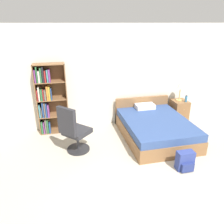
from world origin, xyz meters
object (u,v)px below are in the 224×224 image
at_px(water_bottle, 186,99).
at_px(backpack_blue, 185,161).
at_px(office_chair, 74,132).
at_px(table_lamp, 181,86).
at_px(nightstand, 179,111).
at_px(bookshelf, 48,99).
at_px(bed, 154,127).

xyz_separation_m(water_bottle, backpack_blue, (-1.11, -1.96, -0.51)).
bearing_deg(office_chair, table_lamp, 19.05).
bearing_deg(table_lamp, office_chair, -160.95).
bearing_deg(nightstand, bookshelf, 178.29).
bearing_deg(backpack_blue, nightstand, 64.13).
distance_m(bed, table_lamp, 1.48).
relative_size(water_bottle, backpack_blue, 0.50).
distance_m(nightstand, water_bottle, 0.42).
bearing_deg(nightstand, water_bottle, -47.80).
height_order(office_chair, table_lamp, table_lamp).
xyz_separation_m(bed, table_lamp, (1.03, 0.75, 0.76)).
height_order(bookshelf, table_lamp, bookshelf).
height_order(bed, nightstand, bed).
xyz_separation_m(bookshelf, backpack_blue, (2.51, -2.18, -0.71)).
bearing_deg(bed, office_chair, -171.78).
distance_m(table_lamp, backpack_blue, 2.46).
height_order(bookshelf, backpack_blue, bookshelf).
height_order(nightstand, table_lamp, table_lamp).
height_order(bed, office_chair, office_chair).
xyz_separation_m(office_chair, nightstand, (3.00, 1.00, -0.20)).
relative_size(bookshelf, nightstand, 2.90).
relative_size(bookshelf, bed, 0.88).
xyz_separation_m(bookshelf, nightstand, (3.51, -0.11, -0.59)).
relative_size(nightstand, backpack_blue, 1.58).
bearing_deg(bed, table_lamp, 35.94).
xyz_separation_m(bookshelf, bed, (2.46, -0.82, -0.64)).
distance_m(bed, office_chair, 1.98).
height_order(table_lamp, backpack_blue, table_lamp).
xyz_separation_m(office_chair, water_bottle, (3.10, 0.88, 0.19)).
distance_m(bookshelf, office_chair, 1.28).
distance_m(table_lamp, water_bottle, 0.37).
relative_size(bookshelf, backpack_blue, 4.60).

